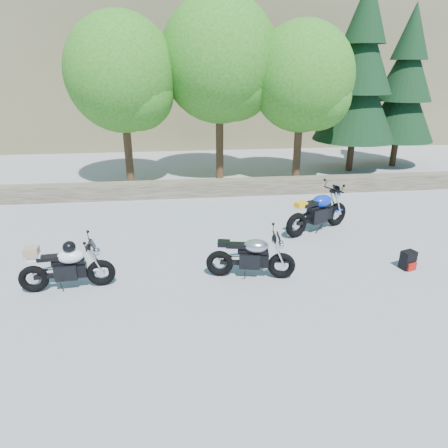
{
  "coord_description": "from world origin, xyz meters",
  "views": [
    {
      "loc": [
        -0.74,
        -7.17,
        4.03
      ],
      "look_at": [
        0.2,
        1.0,
        0.75
      ],
      "focal_mm": 32.0,
      "sensor_mm": 36.0,
      "label": 1
    }
  ],
  "objects_px": {
    "silver_bike": "(251,257)",
    "backpack": "(408,260)",
    "blue_bike": "(318,212)",
    "white_bike": "(66,266)"
  },
  "relations": [
    {
      "from": "white_bike",
      "to": "blue_bike",
      "type": "relative_size",
      "value": 0.92
    },
    {
      "from": "white_bike",
      "to": "backpack",
      "type": "height_order",
      "value": "white_bike"
    },
    {
      "from": "silver_bike",
      "to": "backpack",
      "type": "relative_size",
      "value": 4.53
    },
    {
      "from": "blue_bike",
      "to": "silver_bike",
      "type": "bearing_deg",
      "value": -160.93
    },
    {
      "from": "silver_bike",
      "to": "blue_bike",
      "type": "xyz_separation_m",
      "value": [
        2.14,
        2.2,
        0.07
      ]
    },
    {
      "from": "silver_bike",
      "to": "blue_bike",
      "type": "height_order",
      "value": "blue_bike"
    },
    {
      "from": "white_bike",
      "to": "blue_bike",
      "type": "distance_m",
      "value": 6.15
    },
    {
      "from": "silver_bike",
      "to": "blue_bike",
      "type": "bearing_deg",
      "value": 56.72
    },
    {
      "from": "white_bike",
      "to": "backpack",
      "type": "relative_size",
      "value": 4.49
    },
    {
      "from": "silver_bike",
      "to": "backpack",
      "type": "distance_m",
      "value": 3.38
    }
  ]
}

